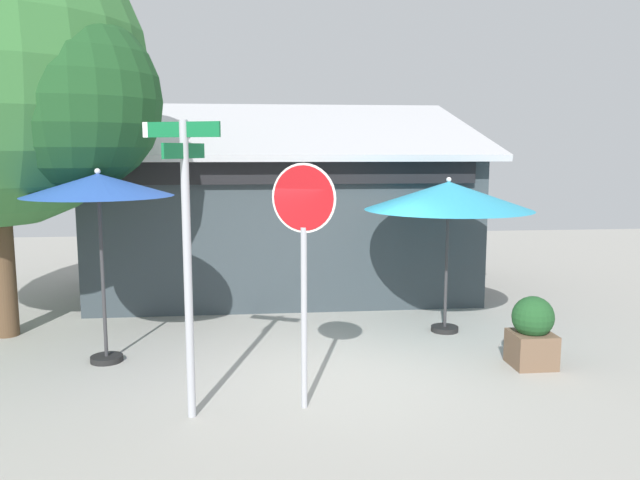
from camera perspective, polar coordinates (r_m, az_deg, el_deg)
ground_plane at (r=8.65m, az=1.88°, el=-12.02°), size 28.00×28.00×0.10m
cafe_building at (r=13.24m, az=-3.31°, el=2.14°), size 7.77×4.64×3.98m
street_sign_post at (r=6.91m, az=-11.87°, el=-0.13°), size 0.83×0.78×3.23m
stop_sign at (r=7.01m, az=-1.46°, el=0.02°), size 0.68×0.38×2.78m
patio_umbrella_royal_blue_left at (r=9.04m, az=-19.25°, el=4.46°), size 1.99×1.99×2.68m
patio_umbrella_teal_center at (r=10.24m, az=11.43°, el=3.84°), size 2.65×2.65×2.50m
shade_tree at (r=10.87m, az=-26.72°, el=13.01°), size 4.99×4.73×6.45m
sidewalk_planter at (r=9.16m, az=18.48°, el=-7.78°), size 0.56×0.56×0.97m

